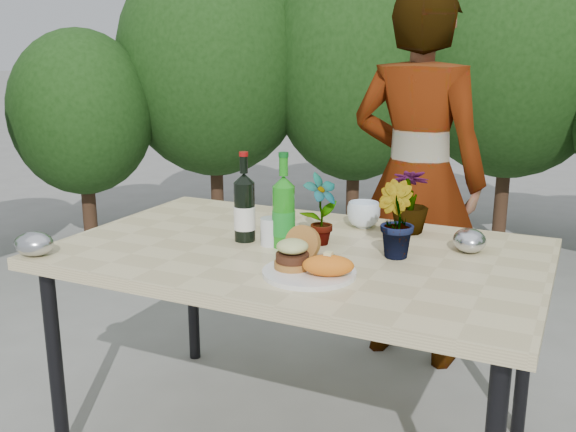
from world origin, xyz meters
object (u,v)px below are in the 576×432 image
at_px(dinner_plate, 309,273).
at_px(person, 417,179).
at_px(wine_bottle, 244,209).
at_px(patio_table, 298,264).

xyz_separation_m(dinner_plate, person, (0.03, 1.13, 0.08)).
bearing_deg(wine_bottle, dinner_plate, -33.67).
height_order(patio_table, person, person).
xyz_separation_m(patio_table, dinner_plate, (0.14, -0.23, 0.06)).
xyz_separation_m(wine_bottle, person, (0.38, 0.89, -0.02)).
relative_size(patio_table, dinner_plate, 5.71).
relative_size(wine_bottle, person, 0.19).
bearing_deg(patio_table, wine_bottle, 179.52).
distance_m(dinner_plate, wine_bottle, 0.43).
distance_m(patio_table, person, 0.92).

